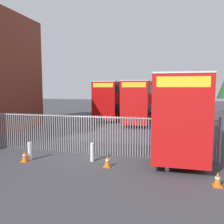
% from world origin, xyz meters
% --- Properties ---
extents(ground_plane, '(100.00, 100.00, 0.00)m').
position_xyz_m(ground_plane, '(0.00, 8.00, 0.00)').
color(ground_plane, '#3D3D42').
extents(palisade_fence, '(14.44, 0.14, 2.35)m').
position_xyz_m(palisade_fence, '(-0.64, 0.00, 1.18)').
color(palisade_fence, gray).
rests_on(palisade_fence, ground).
extents(double_decker_bus_near_gate, '(2.54, 10.81, 4.42)m').
position_xyz_m(double_decker_bus_near_gate, '(4.56, 3.03, 2.42)').
color(double_decker_bus_near_gate, red).
rests_on(double_decker_bus_near_gate, ground).
extents(double_decker_bus_behind_fence_left, '(2.54, 10.81, 4.42)m').
position_xyz_m(double_decker_bus_behind_fence_left, '(0.88, 13.78, 2.42)').
color(double_decker_bus_behind_fence_left, red).
rests_on(double_decker_bus_behind_fence_left, ground).
extents(double_decker_bus_behind_fence_right, '(2.54, 10.81, 4.42)m').
position_xyz_m(double_decker_bus_behind_fence_right, '(4.19, 18.83, 2.42)').
color(double_decker_bus_behind_fence_right, red).
rests_on(double_decker_bus_behind_fence_right, ground).
extents(double_decker_bus_far_back, '(2.54, 10.81, 4.42)m').
position_xyz_m(double_decker_bus_far_back, '(-2.68, 16.29, 2.42)').
color(double_decker_bus_far_back, '#B70C0C').
rests_on(double_decker_bus_far_back, ground).
extents(bollard_near_left, '(0.20, 0.20, 0.95)m').
position_xyz_m(bollard_near_left, '(-2.95, -1.85, 0.47)').
color(bollard_near_left, silver).
rests_on(bollard_near_left, ground).
extents(bollard_center_front, '(0.20, 0.20, 0.95)m').
position_xyz_m(bollard_center_front, '(0.27, -1.26, 0.47)').
color(bollard_center_front, silver).
rests_on(bollard_center_front, ground).
extents(bollard_near_right, '(0.20, 0.20, 0.95)m').
position_xyz_m(bollard_near_right, '(4.01, -1.73, 0.47)').
color(bollard_near_right, silver).
rests_on(bollard_near_right, ground).
extents(traffic_cone_by_gate, '(0.34, 0.34, 0.59)m').
position_xyz_m(traffic_cone_by_gate, '(5.90, -3.07, 0.29)').
color(traffic_cone_by_gate, orange).
rests_on(traffic_cone_by_gate, ground).
extents(traffic_cone_mid_forecourt, '(0.34, 0.34, 0.59)m').
position_xyz_m(traffic_cone_mid_forecourt, '(1.25, -1.92, 0.29)').
color(traffic_cone_mid_forecourt, orange).
rests_on(traffic_cone_mid_forecourt, ground).
extents(traffic_cone_near_kerb, '(0.34, 0.34, 0.59)m').
position_xyz_m(traffic_cone_near_kerb, '(-3.05, -2.16, 0.29)').
color(traffic_cone_near_kerb, orange).
rests_on(traffic_cone_near_kerb, ground).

